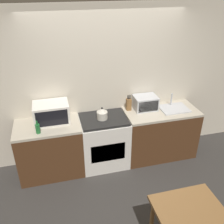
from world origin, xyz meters
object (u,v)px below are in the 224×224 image
object	(u,v)px
microwave	(51,113)
kettle	(102,114)
dining_table	(188,217)
stove_range	(104,141)
toaster_oven	(145,103)
bottle	(38,128)

from	to	relation	value
microwave	kettle	bearing A→B (deg)	-7.73
kettle	dining_table	xyz separation A→B (m)	(0.54, -1.83, -0.37)
stove_range	toaster_oven	bearing A→B (deg)	10.16
toaster_oven	dining_table	world-z (taller)	toaster_oven
stove_range	kettle	world-z (taller)	kettle
microwave	toaster_oven	size ratio (longest dim) A/B	1.37
stove_range	kettle	size ratio (longest dim) A/B	4.40
microwave	stove_range	bearing A→B (deg)	-7.10
stove_range	toaster_oven	xyz separation A→B (m)	(0.76, 0.14, 0.57)
microwave	toaster_oven	bearing A→B (deg)	1.35
dining_table	stove_range	bearing A→B (deg)	105.80
stove_range	microwave	bearing A→B (deg)	172.90
kettle	bottle	size ratio (longest dim) A/B	1.01
toaster_oven	kettle	bearing A→B (deg)	-169.71
stove_range	bottle	world-z (taller)	bottle
stove_range	toaster_oven	size ratio (longest dim) A/B	2.31
stove_range	dining_table	size ratio (longest dim) A/B	1.21
stove_range	microwave	size ratio (longest dim) A/B	1.68
kettle	bottle	world-z (taller)	kettle
stove_range	microwave	xyz separation A→B (m)	(-0.80, 0.10, 0.61)
kettle	stove_range	bearing A→B (deg)	14.55
stove_range	dining_table	xyz separation A→B (m)	(0.52, -1.84, 0.17)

